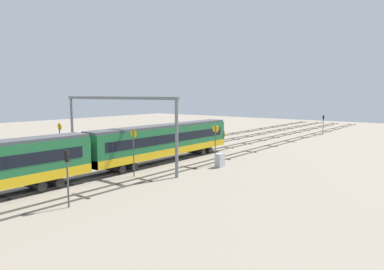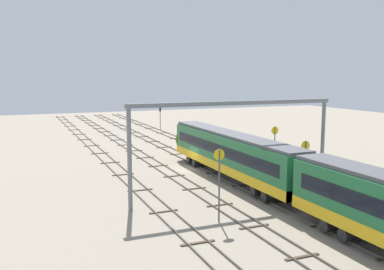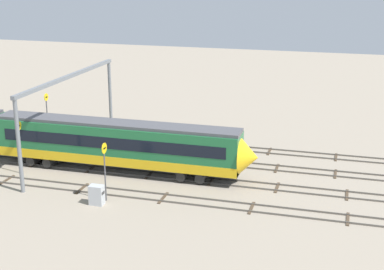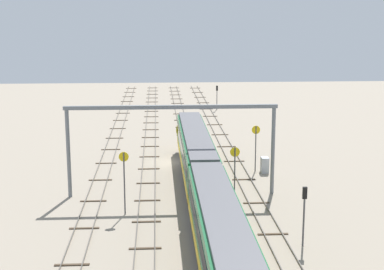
{
  "view_description": "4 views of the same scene",
  "coord_description": "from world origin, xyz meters",
  "views": [
    {
      "loc": [
        -40.41,
        -33.43,
        8.91
      ],
      "look_at": [
        1.73,
        -0.64,
        2.69
      ],
      "focal_mm": 32.77,
      "sensor_mm": 36.0,
      "label": 1
    },
    {
      "loc": [
        -44.76,
        17.9,
        10.9
      ],
      "look_at": [
        2.61,
        -1.87,
        3.59
      ],
      "focal_mm": 39.54,
      "sensor_mm": 36.0,
      "label": 2
    },
    {
      "loc": [
        14.49,
        -49.43,
        19.17
      ],
      "look_at": [
        0.45,
        0.0,
        3.51
      ],
      "focal_mm": 52.78,
      "sensor_mm": 36.0,
      "label": 3
    },
    {
      "loc": [
        -64.69,
        1.47,
        16.82
      ],
      "look_at": [
        -0.0,
        -2.5,
        3.24
      ],
      "focal_mm": 53.81,
      "sensor_mm": 36.0,
      "label": 4
    }
  ],
  "objects": [
    {
      "name": "signal_light_trackside_approach",
      "position": [
        37.32,
        -9.28,
        2.87
      ],
      "size": [
        0.31,
        0.32,
        4.37
      ],
      "color": "#4C4C51",
      "rests_on": "ground"
    },
    {
      "name": "track_middle",
      "position": [
        -0.0,
        2.48,
        0.07
      ],
      "size": [
        144.7,
        2.4,
        0.16
      ],
      "color": "#59544C",
      "rests_on": "ground"
    },
    {
      "name": "track_second_far",
      "position": [
        0.0,
        7.44,
        0.07
      ],
      "size": [
        144.7,
        2.4,
        0.16
      ],
      "color": "#59544C",
      "rests_on": "ground"
    },
    {
      "name": "ground_plane",
      "position": [
        0.0,
        0.0,
        0.0
      ],
      "size": [
        160.7,
        160.7,
        0.0
      ],
      "primitive_type": "plane",
      "color": "gray"
    },
    {
      "name": "overhead_gantry",
      "position": [
        -12.25,
        0.16,
        6.58
      ],
      "size": [
        0.4,
        19.79,
        8.64
      ],
      "color": "slate",
      "rests_on": "ground"
    },
    {
      "name": "relay_cabinet",
      "position": [
        -4.87,
        -10.12,
        0.84
      ],
      "size": [
        1.19,
        0.78,
        1.68
      ],
      "color": "#B2B7BC",
      "rests_on": "ground"
    },
    {
      "name": "speed_sign_far_trackside",
      "position": [
        -17.48,
        4.34,
        3.47
      ],
      "size": [
        0.14,
        0.83,
        5.52
      ],
      "color": "#4C4C51",
      "rests_on": "ground"
    },
    {
      "name": "track_near_foreground",
      "position": [
        -0.0,
        -7.44,
        0.07
      ],
      "size": [
        144.7,
        2.4,
        0.16
      ],
      "color": "#59544C",
      "rests_on": "ground"
    },
    {
      "name": "speed_sign_mid_trackside",
      "position": [
        -4.46,
        -9.15,
        3.31
      ],
      "size": [
        0.14,
        0.91,
        5.1
      ],
      "color": "#4C4C51",
      "rests_on": "ground"
    },
    {
      "name": "track_with_train",
      "position": [
        0.0,
        -2.48,
        0.07
      ],
      "size": [
        144.7,
        2.4,
        0.16
      ],
      "color": "#59544C",
      "rests_on": "ground"
    },
    {
      "name": "speed_sign_near_foreground",
      "position": [
        -14.78,
        -5.47,
        3.32
      ],
      "size": [
        0.14,
        0.88,
        5.16
      ],
      "color": "#4C4C51",
      "rests_on": "ground"
    },
    {
      "name": "signal_light_trackside_departure",
      "position": [
        -25.17,
        -9.2,
        2.98
      ],
      "size": [
        0.31,
        0.32,
        4.56
      ],
      "color": "#4C4C51",
      "rests_on": "ground"
    },
    {
      "name": "train",
      "position": [
        -30.55,
        -2.48,
        2.66
      ],
      "size": [
        75.2,
        3.24,
        4.8
      ],
      "color": "#1E6638",
      "rests_on": "ground"
    }
  ]
}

